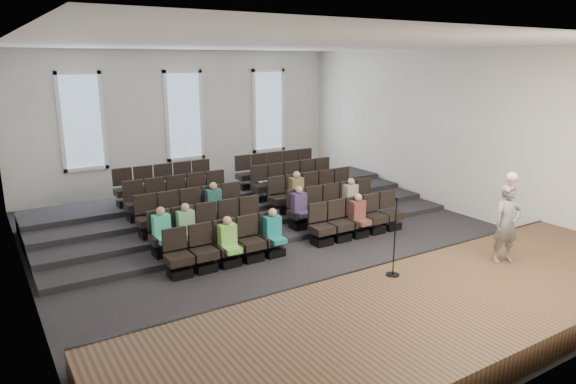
{
  "coord_description": "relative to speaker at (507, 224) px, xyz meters",
  "views": [
    {
      "loc": [
        -6.66,
        -10.78,
        4.63
      ],
      "look_at": [
        0.38,
        0.5,
        1.21
      ],
      "focal_mm": 32.0,
      "sensor_mm": 36.0,
      "label": 1
    }
  ],
  "objects": [
    {
      "name": "risers",
      "position": [
        -2.59,
        7.74,
        -1.14
      ],
      "size": [
        11.8,
        4.8,
        0.6
      ],
      "color": "black",
      "rests_on": "ground"
    },
    {
      "name": "ceiling",
      "position": [
        -2.59,
        4.57,
        3.67
      ],
      "size": [
        12.0,
        14.0,
        0.02
      ],
      "primitive_type": "cube",
      "color": "white",
      "rests_on": "ground"
    },
    {
      "name": "stage",
      "position": [
        -2.59,
        -0.53,
        -1.09
      ],
      "size": [
        11.8,
        3.6,
        0.5
      ],
      "primitive_type": "cube",
      "color": "brown",
      "rests_on": "ground"
    },
    {
      "name": "seating_rows",
      "position": [
        -2.59,
        6.11,
        -0.66
      ],
      "size": [
        6.8,
        4.7,
        1.67
      ],
      "color": "black",
      "rests_on": "ground"
    },
    {
      "name": "wall_right",
      "position": [
        3.43,
        4.57,
        1.16
      ],
      "size": [
        0.04,
        14.0,
        5.0
      ],
      "primitive_type": "cube",
      "color": "white",
      "rests_on": "ground"
    },
    {
      "name": "windows",
      "position": [
        -2.59,
        11.52,
        1.36
      ],
      "size": [
        8.44,
        0.1,
        3.24
      ],
      "color": "white",
      "rests_on": "wall_back"
    },
    {
      "name": "ground",
      "position": [
        -2.59,
        4.57,
        -1.34
      ],
      "size": [
        14.0,
        14.0,
        0.0
      ],
      "primitive_type": "plane",
      "color": "black",
      "rests_on": "ground"
    },
    {
      "name": "mic_stand",
      "position": [
        -2.48,
        0.7,
        -0.36
      ],
      "size": [
        0.27,
        0.27,
        1.61
      ],
      "color": "black",
      "rests_on": "stage"
    },
    {
      "name": "stage_lip",
      "position": [
        -2.59,
        1.24,
        -1.09
      ],
      "size": [
        11.8,
        0.06,
        0.52
      ],
      "primitive_type": "cube",
      "color": "black",
      "rests_on": "ground"
    },
    {
      "name": "audience",
      "position": [
        -2.93,
        4.91,
        -0.52
      ],
      "size": [
        6.05,
        2.64,
        1.1
      ],
      "color": "#78D053",
      "rests_on": "seating_rows"
    },
    {
      "name": "wall_front",
      "position": [
        -2.59,
        -2.45,
        1.16
      ],
      "size": [
        12.0,
        0.04,
        5.0
      ],
      "primitive_type": "cube",
      "color": "white",
      "rests_on": "ground"
    },
    {
      "name": "speaker",
      "position": [
        0.0,
        0.0,
        0.0
      ],
      "size": [
        0.7,
        0.55,
        1.67
      ],
      "primitive_type": "imported",
      "rotation": [
        0.0,
        0.0,
        -0.28
      ],
      "color": "slate",
      "rests_on": "stage"
    },
    {
      "name": "wall_left",
      "position": [
        -8.61,
        4.57,
        1.16
      ],
      "size": [
        0.04,
        14.0,
        5.0
      ],
      "primitive_type": "cube",
      "color": "white",
      "rests_on": "ground"
    },
    {
      "name": "wall_back",
      "position": [
        -2.59,
        11.59,
        1.16
      ],
      "size": [
        12.0,
        0.04,
        5.0
      ],
      "primitive_type": "cube",
      "color": "white",
      "rests_on": "ground"
    }
  ]
}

